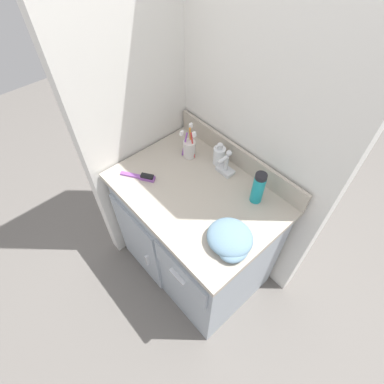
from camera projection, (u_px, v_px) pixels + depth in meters
name	position (u px, v px, depth m)	size (l,w,h in m)	color
ground_plane	(195.00, 264.00, 2.06)	(6.00, 6.00, 0.00)	slate
wall_back	(254.00, 107.00, 1.36)	(1.02, 0.08, 2.20)	silver
wall_left	(131.00, 92.00, 1.44)	(0.08, 0.67, 2.20)	silver
vanity	(195.00, 232.00, 1.74)	(0.84, 0.61, 0.78)	#9EA8B2
backsplash	(238.00, 156.00, 1.54)	(0.84, 0.02, 0.11)	#B2A899
sink_faucet	(226.00, 165.00, 1.51)	(0.09, 0.09, 0.14)	silver
toothbrush_cup	(189.00, 148.00, 1.58)	(0.07, 0.08, 0.19)	silver
soap_dispenser	(219.00, 155.00, 1.55)	(0.06, 0.07, 0.13)	white
shaving_cream_can	(258.00, 188.00, 1.36)	(0.06, 0.06, 0.17)	teal
hairbrush	(142.00, 177.00, 1.51)	(0.17, 0.12, 0.03)	purple
hand_towel	(231.00, 240.00, 1.25)	(0.20, 0.19, 0.08)	#6B8EA8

